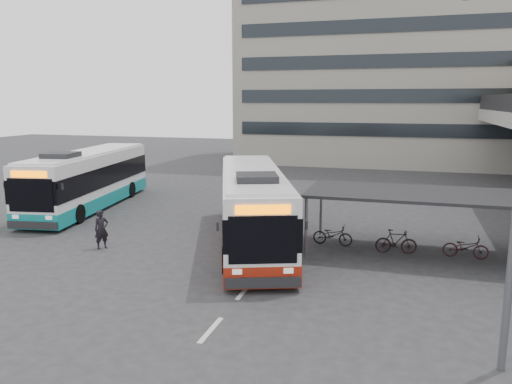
# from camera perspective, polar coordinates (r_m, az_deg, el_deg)

# --- Properties ---
(ground) EXTENTS (120.00, 120.00, 0.00)m
(ground) POSITION_cam_1_polar(r_m,az_deg,el_deg) (20.25, -5.42, -7.42)
(ground) COLOR #28282B
(ground) RESTS_ON ground
(bike_shelter) EXTENTS (10.00, 4.00, 2.54)m
(bike_shelter) POSITION_cam_1_polar(r_m,az_deg,el_deg) (21.34, 19.35, -2.49)
(bike_shelter) COLOR #595B60
(bike_shelter) RESTS_ON ground
(office_block) EXTENTS (30.00, 15.00, 25.00)m
(office_block) POSITION_cam_1_polar(r_m,az_deg,el_deg) (54.21, 15.93, 16.71)
(office_block) COLOR gray
(office_block) RESTS_ON ground
(road_markings) EXTENTS (0.15, 7.60, 0.01)m
(road_markings) POSITION_cam_1_polar(r_m,az_deg,el_deg) (16.78, -1.29, -11.20)
(road_markings) COLOR beige
(road_markings) RESTS_ON ground
(bus_main) EXTENTS (6.54, 11.99, 3.50)m
(bus_main) POSITION_cam_1_polar(r_m,az_deg,el_deg) (21.68, -0.41, -1.73)
(bus_main) COLOR white
(bus_main) RESTS_ON ground
(bus_teal) EXTENTS (4.53, 12.22, 3.54)m
(bus_teal) POSITION_cam_1_polar(r_m,az_deg,el_deg) (30.66, -18.57, 1.34)
(bus_teal) COLOR white
(bus_teal) RESTS_ON ground
(pedestrian) EXTENTS (0.68, 0.72, 1.66)m
(pedestrian) POSITION_cam_1_polar(r_m,az_deg,el_deg) (22.06, -17.25, -4.11)
(pedestrian) COLOR black
(pedestrian) RESTS_ON ground
(sign_totem_north) EXTENTS (0.54, 0.22, 2.50)m
(sign_totem_north) POSITION_cam_1_polar(r_m,az_deg,el_deg) (31.87, -20.10, 0.93)
(sign_totem_north) COLOR #A11809
(sign_totem_north) RESTS_ON ground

